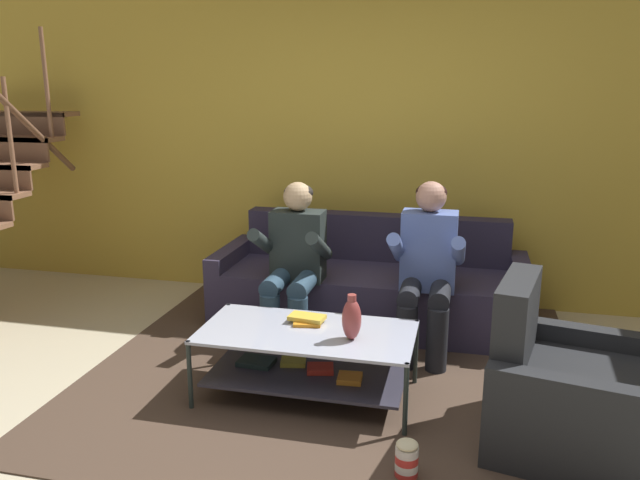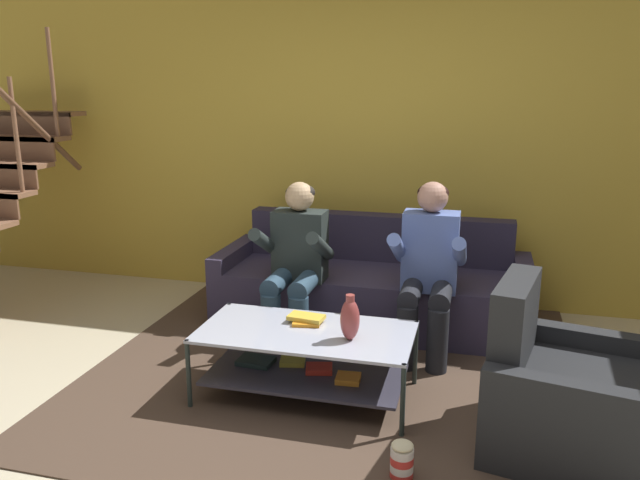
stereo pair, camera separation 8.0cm
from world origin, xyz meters
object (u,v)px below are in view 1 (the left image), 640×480
at_px(person_seated_right, 427,263).
at_px(book_stack, 307,319).
at_px(couch, 369,288).
at_px(vase, 352,318).
at_px(popcorn_tub, 407,459).
at_px(person_seated_left, 294,257).
at_px(armchair, 572,397).
at_px(coffee_table, 306,353).

relative_size(person_seated_right, book_stack, 5.27).
bearing_deg(couch, vase, -85.38).
height_order(couch, popcorn_tub, couch).
relative_size(person_seated_right, vase, 4.47).
xyz_separation_m(person_seated_right, popcorn_tub, (0.03, -1.47, -0.56)).
xyz_separation_m(person_seated_left, popcorn_tub, (0.97, -1.47, -0.54)).
bearing_deg(vase, popcorn_tub, -57.25).
bearing_deg(armchair, couch, 130.59).
bearing_deg(coffee_table, person_seated_left, 110.51).
distance_m(armchair, popcorn_tub, 0.94).
relative_size(person_seated_right, armchair, 1.21).
relative_size(coffee_table, popcorn_tub, 6.50).
bearing_deg(popcorn_tub, book_stack, 131.46).
bearing_deg(couch, armchair, -49.41).
height_order(couch, armchair, armchair).
xyz_separation_m(person_seated_left, person_seated_right, (0.95, 0.00, 0.02)).
xyz_separation_m(couch, person_seated_right, (0.47, -0.50, 0.38)).
height_order(couch, person_seated_right, person_seated_right).
height_order(person_seated_right, book_stack, person_seated_right).
distance_m(person_seated_left, popcorn_tub, 1.84).
xyz_separation_m(coffee_table, popcorn_tub, (0.67, -0.67, -0.18)).
relative_size(couch, book_stack, 10.48).
bearing_deg(book_stack, person_seated_left, 111.97).
distance_m(vase, popcorn_tub, 0.85).
relative_size(coffee_table, armchair, 1.28).
height_order(person_seated_left, person_seated_right, person_seated_right).
bearing_deg(coffee_table, popcorn_tub, -44.89).
xyz_separation_m(person_seated_left, armchair, (1.77, -1.01, -0.35)).
height_order(person_seated_right, coffee_table, person_seated_right).
height_order(coffee_table, armchair, armchair).
relative_size(vase, book_stack, 1.18).
bearing_deg(armchair, person_seated_right, 129.23).
height_order(coffee_table, popcorn_tub, coffee_table).
xyz_separation_m(person_seated_left, vase, (0.58, -0.86, -0.09)).
distance_m(person_seated_right, vase, 0.95).
xyz_separation_m(person_seated_right, coffee_table, (-0.65, -0.80, -0.38)).
distance_m(person_seated_left, armchair, 2.07).
relative_size(person_seated_right, popcorn_tub, 6.17).
distance_m(couch, armchair, 1.99).
distance_m(person_seated_left, book_stack, 0.75).
bearing_deg(armchair, coffee_table, 171.90).
bearing_deg(person_seated_left, popcorn_tub, -56.49).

